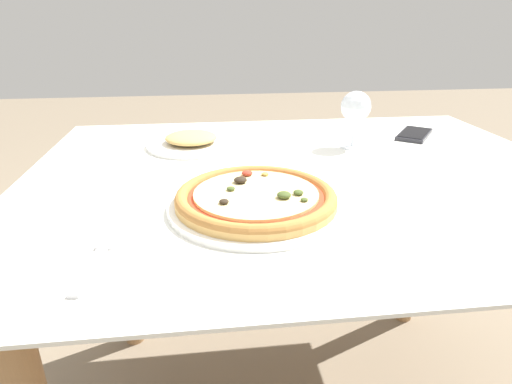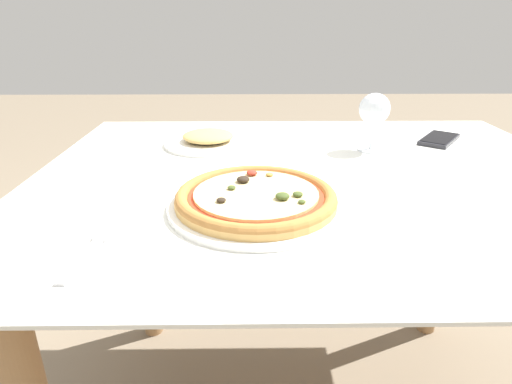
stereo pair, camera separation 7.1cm
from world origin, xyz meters
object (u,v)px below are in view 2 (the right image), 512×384
(wine_glass_far_left, at_px, (374,111))
(pizza_plate, at_px, (256,199))
(cell_phone, at_px, (439,139))
(side_plate, at_px, (208,140))
(dining_table, at_px, (313,214))
(fork, at_px, (92,248))

(wine_glass_far_left, bearing_deg, pizza_plate, -130.51)
(cell_phone, xyz_separation_m, side_plate, (-0.60, -0.03, 0.01))
(wine_glass_far_left, relative_size, cell_phone, 0.87)
(dining_table, distance_m, side_plate, 0.34)
(dining_table, distance_m, wine_glass_far_left, 0.29)
(wine_glass_far_left, distance_m, cell_phone, 0.23)
(wine_glass_far_left, bearing_deg, dining_table, -134.20)
(pizza_plate, distance_m, wine_glass_far_left, 0.44)
(fork, distance_m, wine_glass_far_left, 0.70)
(fork, bearing_deg, dining_table, 40.28)
(dining_table, bearing_deg, pizza_plate, -126.58)
(fork, xyz_separation_m, side_plate, (0.12, 0.51, 0.01))
(fork, bearing_deg, pizza_plate, 30.04)
(fork, distance_m, cell_phone, 0.89)
(cell_phone, distance_m, side_plate, 0.60)
(side_plate, bearing_deg, wine_glass_far_left, -7.60)
(wine_glass_far_left, xyz_separation_m, cell_phone, (0.20, 0.08, -0.09))
(fork, bearing_deg, wine_glass_far_left, 42.06)
(dining_table, xyz_separation_m, wine_glass_far_left, (0.16, 0.16, 0.19))
(side_plate, bearing_deg, cell_phone, 2.51)
(pizza_plate, relative_size, cell_phone, 1.90)
(pizza_plate, bearing_deg, wine_glass_far_left, 49.49)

